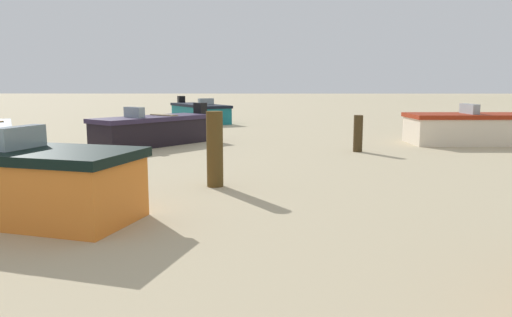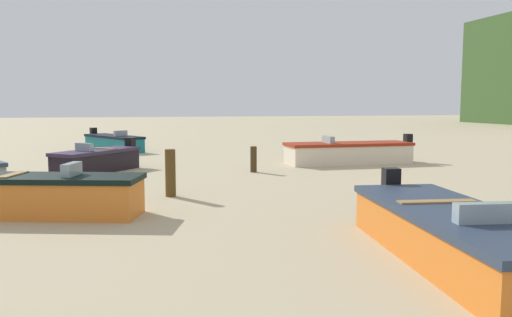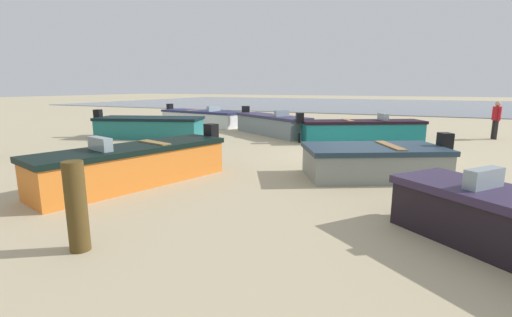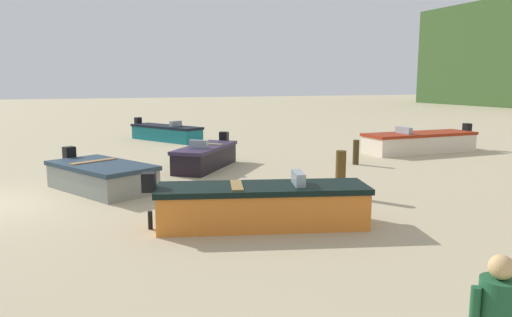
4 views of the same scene
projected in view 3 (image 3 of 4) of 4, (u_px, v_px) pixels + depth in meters
ground_plane at (358, 156)px, 11.86m from camera, size 160.00×160.00×0.00m
tidal_water at (407, 105)px, 43.93m from camera, size 80.00×36.00×0.06m
boat_orange_0 at (135, 164)px, 8.33m from camera, size 2.46×4.83×1.22m
boat_grey_4 at (374, 161)px, 9.00m from camera, size 3.77×3.11×1.10m
boat_teal_5 at (150, 127)px, 15.98m from camera, size 4.89×3.07×1.23m
boat_grey_6 at (272, 125)px, 17.00m from camera, size 4.52×3.57×1.23m
boat_white_7 at (202, 118)px, 21.01m from camera, size 5.63×2.63×1.18m
boat_teal_9 at (362, 131)px, 14.71m from camera, size 4.91×3.45×1.20m
mooring_post_near_water at (77, 207)px, 4.90m from camera, size 0.28×0.28×1.26m
beach_walker_foreground at (496, 117)px, 15.39m from camera, size 0.43×0.53×1.62m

